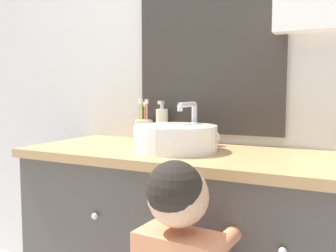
{
  "coord_description": "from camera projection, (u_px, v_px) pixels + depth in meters",
  "views": [
    {
      "loc": [
        0.51,
        -0.99,
        1.02
      ],
      "look_at": [
        -0.14,
        0.28,
        0.89
      ],
      "focal_mm": 40.0,
      "sensor_mm": 36.0,
      "label": 1
    }
  ],
  "objects": [
    {
      "name": "wall_back",
      "position": [
        238.0,
        30.0,
        1.63
      ],
      "size": [
        3.2,
        0.18,
        2.5
      ],
      "color": "silver",
      "rests_on": "ground_plane"
    },
    {
      "name": "sink_basin",
      "position": [
        176.0,
        137.0,
        1.47
      ],
      "size": [
        0.33,
        0.38,
        0.19
      ],
      "color": "white",
      "rests_on": "vanity_counter"
    },
    {
      "name": "toothbrush_holder",
      "position": [
        144.0,
        129.0,
        1.76
      ],
      "size": [
        0.08,
        0.08,
        0.2
      ],
      "color": "beige",
      "rests_on": "vanity_counter"
    },
    {
      "name": "vanity_counter",
      "position": [
        205.0,
        251.0,
        1.46
      ],
      "size": [
        1.49,
        0.54,
        0.79
      ],
      "color": "#4C4742",
      "rests_on": "ground_plane"
    },
    {
      "name": "soap_dispenser",
      "position": [
        162.0,
        125.0,
        1.72
      ],
      "size": [
        0.06,
        0.06,
        0.19
      ],
      "color": "beige",
      "rests_on": "vanity_counter"
    }
  ]
}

